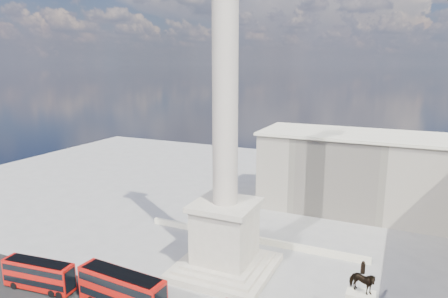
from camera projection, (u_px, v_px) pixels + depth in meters
ground at (210, 287)px, 55.88m from camera, size 180.00×180.00×0.00m
nelsons_column at (225, 189)px, 57.64m from camera, size 14.00×14.00×49.85m
balustrade_wall at (251, 238)px, 70.00m from camera, size 40.00×0.60×1.10m
building_northeast at (384, 175)px, 81.61m from camera, size 51.00×17.00×16.60m
red_bus_a at (122, 290)px, 50.26m from camera, size 12.47×3.64×4.99m
red_bus_e at (39, 275)px, 54.76m from camera, size 10.59×3.54×4.21m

